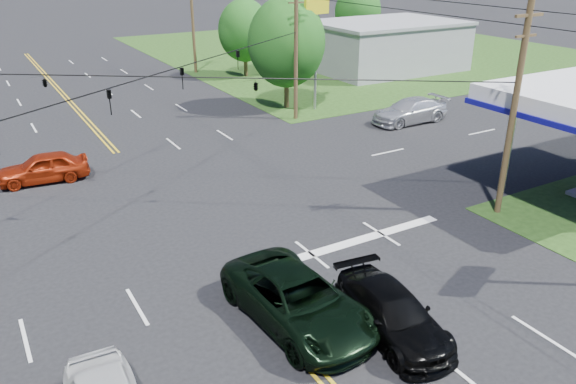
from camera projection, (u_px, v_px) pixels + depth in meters
ground at (160, 201)px, 26.92m from camera, size 280.00×280.00×0.00m
grass_ne at (353, 49)px, 68.49m from camera, size 46.00×48.00×0.03m
stop_bar at (342, 245)px, 22.90m from camera, size 10.00×0.50×0.02m
retail_ne at (385, 47)px, 55.80m from camera, size 14.00×10.00×4.40m
pole_se at (514, 108)px, 23.87m from camera, size 1.60×0.28×9.50m
pole_ne at (296, 49)px, 38.12m from camera, size 1.60×0.28×9.50m
pole_right_far at (192, 18)px, 53.07m from camera, size 1.60×0.28×10.00m
span_wire_signals at (148, 77)px, 24.54m from camera, size 26.00×18.00×1.13m
power_lines at (157, 19)px, 21.92m from camera, size 26.04×100.00×0.64m
tree_right_a at (287, 42)px, 40.98m from camera, size 5.70×5.70×8.18m
tree_right_b at (245, 31)px, 51.90m from camera, size 4.94×4.94×7.09m
tree_far_r at (358, 12)px, 64.64m from camera, size 5.32×5.32×7.63m
pickup_dkgreen at (298, 300)px, 17.89m from camera, size 3.17×6.20×1.68m
suv_black at (392, 313)px, 17.45m from camera, size 2.60×5.14×1.43m
sedan_red at (43, 168)px, 28.96m from camera, size 4.64×2.26×1.53m
sedan_far at (410, 111)px, 38.92m from camera, size 5.70×2.35×1.65m
polesign_ne at (316, 23)px, 39.96m from camera, size 2.22×0.66×8.05m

